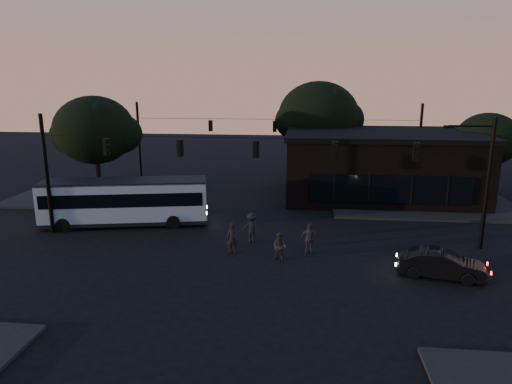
# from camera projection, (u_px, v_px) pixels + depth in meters

# --- Properties ---
(ground) EXTENTS (120.00, 120.00, 0.00)m
(ground) POSITION_uv_depth(u_px,v_px,m) (248.00, 266.00, 23.78)
(ground) COLOR black
(ground) RESTS_ON ground
(sidewalk_far_right) EXTENTS (14.00, 10.00, 0.15)m
(sidewalk_far_right) POSITION_uv_depth(u_px,v_px,m) (420.00, 202.00, 36.03)
(sidewalk_far_right) COLOR black
(sidewalk_far_right) RESTS_ON ground
(sidewalk_far_left) EXTENTS (14.00, 10.00, 0.15)m
(sidewalk_far_left) POSITION_uv_depth(u_px,v_px,m) (105.00, 194.00, 38.76)
(sidewalk_far_left) COLOR black
(sidewalk_far_left) RESTS_ON ground
(building) EXTENTS (15.40, 10.41, 5.40)m
(building) POSITION_uv_depth(u_px,v_px,m) (380.00, 164.00, 37.63)
(building) COLOR black
(building) RESTS_ON ground
(tree_behind) EXTENTS (7.60, 7.60, 9.43)m
(tree_behind) POSITION_uv_depth(u_px,v_px,m) (318.00, 116.00, 43.16)
(tree_behind) COLOR black
(tree_behind) RESTS_ON ground
(tree_right) EXTENTS (5.20, 5.20, 6.86)m
(tree_right) POSITION_uv_depth(u_px,v_px,m) (487.00, 139.00, 38.19)
(tree_right) COLOR black
(tree_right) RESTS_ON ground
(tree_left) EXTENTS (6.40, 6.40, 8.30)m
(tree_left) POSITION_uv_depth(u_px,v_px,m) (95.00, 130.00, 36.50)
(tree_left) COLOR black
(tree_left) RESTS_ON ground
(signal_rig_near) EXTENTS (26.24, 0.30, 7.50)m
(signal_rig_near) POSITION_uv_depth(u_px,v_px,m) (256.00, 168.00, 26.60)
(signal_rig_near) COLOR black
(signal_rig_near) RESTS_ON ground
(signal_rig_far) EXTENTS (26.24, 0.30, 7.50)m
(signal_rig_far) POSITION_uv_depth(u_px,v_px,m) (275.00, 139.00, 42.11)
(signal_rig_far) COLOR black
(signal_rig_far) RESTS_ON ground
(bus) EXTENTS (11.11, 4.60, 3.05)m
(bus) POSITION_uv_depth(u_px,v_px,m) (125.00, 200.00, 30.26)
(bus) COLOR #93B1BC
(bus) RESTS_ON ground
(car) EXTENTS (4.33, 2.30, 1.36)m
(car) POSITION_uv_depth(u_px,v_px,m) (441.00, 264.00, 22.24)
(car) COLOR black
(car) RESTS_ON ground
(pedestrian_a) EXTENTS (0.64, 0.43, 1.72)m
(pedestrian_a) POSITION_uv_depth(u_px,v_px,m) (232.00, 238.00, 25.39)
(pedestrian_a) COLOR black
(pedestrian_a) RESTS_ON ground
(pedestrian_b) EXTENTS (0.90, 0.81, 1.53)m
(pedestrian_b) POSITION_uv_depth(u_px,v_px,m) (280.00, 247.00, 24.35)
(pedestrian_b) COLOR #2F2B2C
(pedestrian_b) RESTS_ON ground
(pedestrian_c) EXTENTS (1.08, 0.59, 1.74)m
(pedestrian_c) POSITION_uv_depth(u_px,v_px,m) (310.00, 239.00, 25.29)
(pedestrian_c) COLOR #362C35
(pedestrian_c) RESTS_ON ground
(pedestrian_d) EXTENTS (1.28, 0.89, 1.81)m
(pedestrian_d) POSITION_uv_depth(u_px,v_px,m) (252.00, 228.00, 27.09)
(pedestrian_d) COLOR black
(pedestrian_d) RESTS_ON ground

